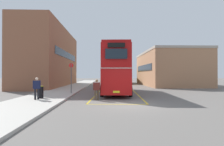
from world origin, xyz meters
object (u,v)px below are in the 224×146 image
object	(u,v)px
double_decker_bus	(116,70)
bus_stop_sign	(71,75)
pedestrian_waiting_near	(37,87)
pedestrian_boarding	(97,88)
litter_bin	(40,92)
single_deck_bus	(125,76)

from	to	relation	value
double_decker_bus	bus_stop_sign	size ratio (longest dim) A/B	3.63
double_decker_bus	bus_stop_sign	bearing A→B (deg)	-162.62
bus_stop_sign	pedestrian_waiting_near	bearing A→B (deg)	-110.20
pedestrian_waiting_near	bus_stop_sign	bearing A→B (deg)	69.80
pedestrian_boarding	litter_bin	xyz separation A→B (m)	(-4.41, 0.42, -0.31)
pedestrian_waiting_near	litter_bin	xyz separation A→B (m)	(-0.04, 0.86, -0.46)
single_deck_bus	pedestrian_waiting_near	size ratio (longest dim) A/B	5.98
bus_stop_sign	single_deck_bus	bearing A→B (deg)	71.10
double_decker_bus	single_deck_bus	bearing A→B (deg)	81.49
double_decker_bus	bus_stop_sign	xyz separation A→B (m)	(-4.55, -1.42, -0.60)
single_deck_bus	bus_stop_sign	xyz separation A→B (m)	(-7.70, -22.50, 0.27)
pedestrian_boarding	litter_bin	size ratio (longest dim) A/B	1.71
double_decker_bus	litter_bin	bearing A→B (deg)	-141.06
litter_bin	bus_stop_sign	distance (m)	4.19
pedestrian_boarding	litter_bin	distance (m)	4.44
double_decker_bus	litter_bin	xyz separation A→B (m)	(-6.23, -5.04, -1.90)
double_decker_bus	pedestrian_waiting_near	xyz separation A→B (m)	(-6.19, -5.89, -1.44)
double_decker_bus	pedestrian_boarding	world-z (taller)	double_decker_bus
single_deck_bus	bus_stop_sign	world-z (taller)	bus_stop_sign
single_deck_bus	pedestrian_boarding	bearing A→B (deg)	-100.64
double_decker_bus	litter_bin	size ratio (longest dim) A/B	11.45
bus_stop_sign	double_decker_bus	bearing A→B (deg)	17.38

